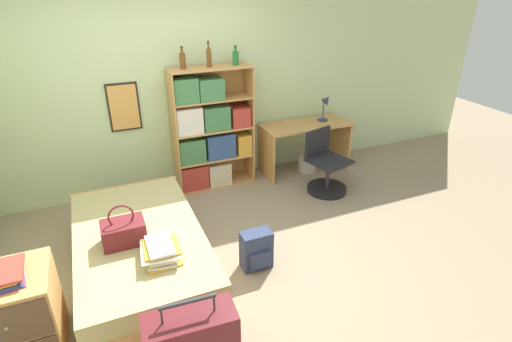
% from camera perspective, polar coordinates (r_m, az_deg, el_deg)
% --- Properties ---
extents(ground_plane, '(14.00, 14.00, 0.00)m').
position_cam_1_polar(ground_plane, '(4.17, -6.82, -11.89)').
color(ground_plane, gray).
extents(wall_back, '(10.00, 0.09, 2.60)m').
position_cam_1_polar(wall_back, '(5.11, -13.29, 11.27)').
color(wall_back, beige).
rests_on(wall_back, ground_plane).
extents(bed, '(1.14, 1.99, 0.46)m').
position_cam_1_polar(bed, '(3.97, -16.13, -11.02)').
color(bed, tan).
rests_on(bed, ground_plane).
extents(handbag, '(0.36, 0.25, 0.37)m').
position_cam_1_polar(handbag, '(3.67, -18.39, -8.24)').
color(handbag, maroon).
rests_on(handbag, bed).
extents(book_stack_on_bed, '(0.34, 0.39, 0.13)m').
position_cam_1_polar(book_stack_on_bed, '(3.42, -13.40, -11.12)').
color(book_stack_on_bed, gold).
rests_on(book_stack_on_bed, bed).
extents(dresser, '(0.55, 0.57, 0.71)m').
position_cam_1_polar(dresser, '(3.51, -30.91, -17.40)').
color(dresser, tan).
rests_on(dresser, ground_plane).
extents(bookcase, '(1.01, 0.36, 1.57)m').
position_cam_1_polar(bookcase, '(5.16, -6.81, 5.38)').
color(bookcase, tan).
rests_on(bookcase, ground_plane).
extents(bottle_green, '(0.07, 0.07, 0.26)m').
position_cam_1_polar(bottle_green, '(4.87, -10.45, 15.29)').
color(bottle_green, brown).
rests_on(bottle_green, bookcase).
extents(bottle_brown, '(0.06, 0.06, 0.30)m').
position_cam_1_polar(bottle_brown, '(4.93, -6.75, 15.85)').
color(bottle_brown, brown).
rests_on(bottle_brown, bookcase).
extents(bottle_clear, '(0.08, 0.08, 0.23)m').
position_cam_1_polar(bottle_clear, '(5.03, -2.93, 15.88)').
color(bottle_clear, '#1E6B2D').
rests_on(bottle_clear, bookcase).
extents(desk, '(1.24, 0.55, 0.70)m').
position_cam_1_polar(desk, '(5.68, 7.01, 4.77)').
color(desk, tan).
rests_on(desk, ground_plane).
extents(desk_lamp, '(0.19, 0.15, 0.38)m').
position_cam_1_polar(desk_lamp, '(5.73, 9.95, 9.50)').
color(desk_lamp, navy).
rests_on(desk_lamp, desk).
extents(desk_chair, '(0.57, 0.57, 0.80)m').
position_cam_1_polar(desk_chair, '(5.26, 9.88, -0.27)').
color(desk_chair, black).
rests_on(desk_chair, ground_plane).
extents(backpack, '(0.29, 0.20, 0.39)m').
position_cam_1_polar(backpack, '(3.90, 0.07, -11.24)').
color(backpack, '#2D3856').
rests_on(backpack, ground_plane).
extents(waste_bin, '(0.27, 0.27, 0.25)m').
position_cam_1_polar(waste_bin, '(5.80, 7.36, 1.21)').
color(waste_bin, '#B7B2A8').
rests_on(waste_bin, ground_plane).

